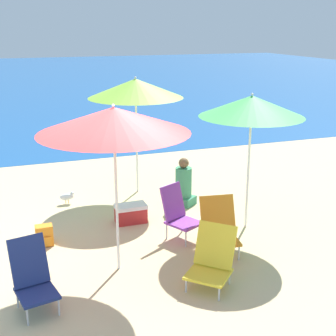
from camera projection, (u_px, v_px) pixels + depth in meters
name	position (u px, v px, depth m)	size (l,w,h in m)	color
ground_plane	(96.00, 268.00, 6.53)	(60.00, 60.00, 0.00)	#D1BA89
sea_water	(18.00, 79.00, 29.54)	(60.00, 40.00, 0.01)	#1E5699
beach_umbrella_green	(252.00, 106.00, 7.29)	(1.66, 1.66, 2.25)	white
beach_umbrella_red	(114.00, 120.00, 5.91)	(1.97, 1.97, 2.31)	white
beach_umbrella_lime	(136.00, 88.00, 8.92)	(1.84, 1.84, 2.32)	white
beach_chair_yellow	(212.00, 259.00, 6.04)	(0.80, 0.80, 0.78)	silver
beach_chair_purple	(178.00, 212.00, 7.37)	(0.64, 0.70, 0.85)	silver
beach_chair_orange	(219.00, 226.00, 6.86)	(0.58, 0.60, 0.85)	silver
beach_chair_navy	(33.00, 276.00, 5.53)	(0.55, 0.68, 0.85)	silver
person_seated_near	(184.00, 185.00, 8.75)	(0.51, 0.52, 0.91)	#3F8C66
backpack_orange	(44.00, 236.00, 7.17)	(0.26, 0.20, 0.33)	orange
cooler_box	(131.00, 213.00, 8.01)	(0.53, 0.31, 0.32)	#B72828
seagull	(67.00, 197.00, 8.86)	(0.27, 0.11, 0.23)	gold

